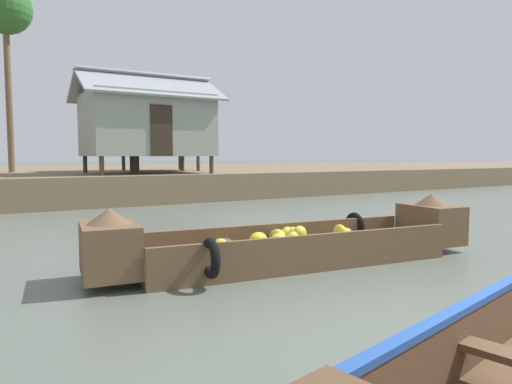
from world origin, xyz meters
The scene contains 7 objects.
ground_plane centered at (0.00, 10.00, 0.00)m, with size 300.00×300.00×0.00m, color #596056.
riverbank_strip centered at (0.00, 23.24, 0.50)m, with size 160.00×20.00×1.01m, color #756047.
banana_boat centered at (0.25, 4.08, 0.34)m, with size 6.27×1.79×0.99m.
stilt_house_left centered at (1.54, 15.64, 2.90)m, with size 5.16×3.85×3.84m.
stilt_house_mid_left centered at (3.01, 18.41, 3.34)m, with size 3.87×3.11×4.31m.
palm_tree_near centered at (-2.94, 19.28, 7.37)m, with size 2.03×2.03×7.51m.
vendor_person centered at (0.89, 15.24, 1.94)m, with size 0.44×0.44×1.66m.
Camera 1 is at (-3.80, -1.51, 1.65)m, focal length 31.66 mm.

